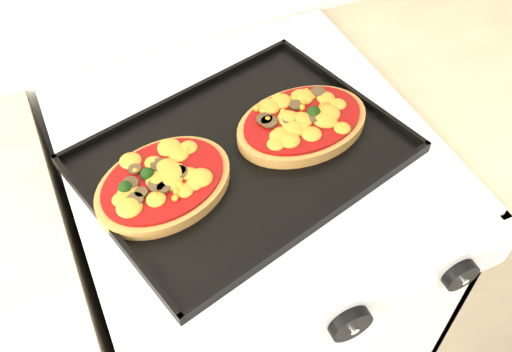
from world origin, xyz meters
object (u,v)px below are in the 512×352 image
stove (251,282)px  pizza_left (164,182)px  baking_tray (243,154)px  pizza_right (302,122)px

stove → pizza_left: (-0.16, -0.05, 0.48)m
stove → baking_tray: bearing=-128.0°
baking_tray → pizza_right: size_ratio=2.12×
stove → pizza_right: pizza_right is taller
pizza_right → baking_tray: bearing=-173.9°
baking_tray → pizza_right: (0.11, 0.01, 0.01)m
pizza_right → stove: bearing=167.0°
baking_tray → pizza_left: pizza_left is taller
stove → baking_tray: size_ratio=1.88×
baking_tray → pizza_left: (-0.14, -0.02, 0.01)m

